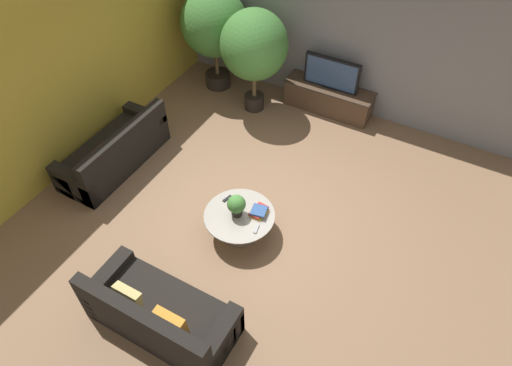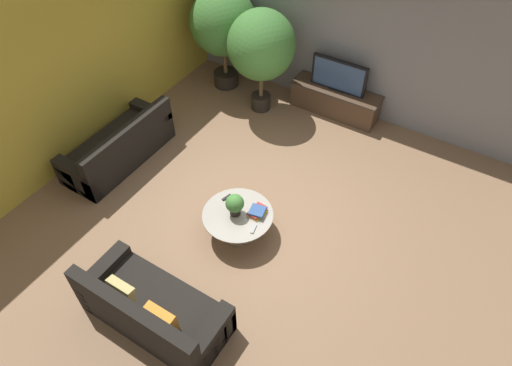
{
  "view_description": "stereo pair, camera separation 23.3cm",
  "coord_description": "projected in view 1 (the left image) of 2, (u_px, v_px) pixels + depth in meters",
  "views": [
    {
      "loc": [
        2.32,
        -4.09,
        5.46
      ],
      "look_at": [
        0.03,
        0.04,
        0.55
      ],
      "focal_mm": 32.0,
      "sensor_mm": 36.0,
      "label": 1
    },
    {
      "loc": [
        2.52,
        -3.97,
        5.46
      ],
      "look_at": [
        0.03,
        0.04,
        0.55
      ],
      "focal_mm": 32.0,
      "sensor_mm": 36.0,
      "label": 2
    }
  ],
  "objects": [
    {
      "name": "remote_black",
      "position": [
        227.0,
        199.0,
        6.77
      ],
      "size": [
        0.08,
        0.16,
        0.02
      ],
      "primitive_type": "cube",
      "rotation": [
        0.0,
        0.0,
        -0.27
      ],
      "color": "black",
      "rests_on": "coffee_table"
    },
    {
      "name": "back_wall_stone",
      "position": [
        342.0,
        31.0,
        8.09
      ],
      "size": [
        7.4,
        0.12,
        3.0
      ],
      "primitive_type": "cube",
      "color": "slate",
      "rests_on": "ground"
    },
    {
      "name": "ground_plane",
      "position": [
        253.0,
        208.0,
        7.2
      ],
      "size": [
        24.0,
        24.0,
        0.0
      ],
      "primitive_type": "plane",
      "color": "brown"
    },
    {
      "name": "book_stack",
      "position": [
        259.0,
        211.0,
        6.56
      ],
      "size": [
        0.25,
        0.3,
        0.09
      ],
      "color": "gold",
      "rests_on": "coffee_table"
    },
    {
      "name": "television",
      "position": [
        332.0,
        73.0,
        8.38
      ],
      "size": [
        1.06,
        0.13,
        0.6
      ],
      "color": "black",
      "rests_on": "media_console"
    },
    {
      "name": "coffee_table",
      "position": [
        240.0,
        220.0,
        6.66
      ],
      "size": [
        1.03,
        1.03,
        0.41
      ],
      "color": "#756656",
      "rests_on": "ground"
    },
    {
      "name": "media_console",
      "position": [
        328.0,
        98.0,
        8.77
      ],
      "size": [
        1.71,
        0.5,
        0.53
      ],
      "color": "#473323",
      "rests_on": "ground"
    },
    {
      "name": "potted_plant_tabletop",
      "position": [
        236.0,
        205.0,
        6.43
      ],
      "size": [
        0.27,
        0.27,
        0.35
      ],
      "color": "black",
      "rests_on": "coffee_table"
    },
    {
      "name": "potted_palm_corner",
      "position": [
        254.0,
        46.0,
        8.06
      ],
      "size": [
        1.22,
        1.22,
        1.99
      ],
      "color": "black",
      "rests_on": "ground"
    },
    {
      "name": "couch_by_wall",
      "position": [
        115.0,
        152.0,
        7.69
      ],
      "size": [
        0.84,
        1.99,
        0.84
      ],
      "rotation": [
        0.0,
        0.0,
        -1.57
      ],
      "color": "black",
      "rests_on": "ground"
    },
    {
      "name": "potted_palm_tall",
      "position": [
        214.0,
        25.0,
        8.59
      ],
      "size": [
        1.27,
        1.27,
        2.01
      ],
      "color": "black",
      "rests_on": "ground"
    },
    {
      "name": "remote_silver",
      "position": [
        256.0,
        229.0,
        6.38
      ],
      "size": [
        0.07,
        0.16,
        0.02
      ],
      "primitive_type": "cube",
      "rotation": [
        0.0,
        0.0,
        0.2
      ],
      "color": "gray",
      "rests_on": "coffee_table"
    },
    {
      "name": "side_wall_left",
      "position": [
        82.0,
        65.0,
        7.33
      ],
      "size": [
        0.12,
        7.4,
        3.0
      ],
      "primitive_type": "cube",
      "color": "gold",
      "rests_on": "ground"
    },
    {
      "name": "couch_near_entry",
      "position": [
        160.0,
        314.0,
        5.62
      ],
      "size": [
        1.88,
        0.84,
        0.84
      ],
      "rotation": [
        0.0,
        0.0,
        3.14
      ],
      "color": "black",
      "rests_on": "ground"
    }
  ]
}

